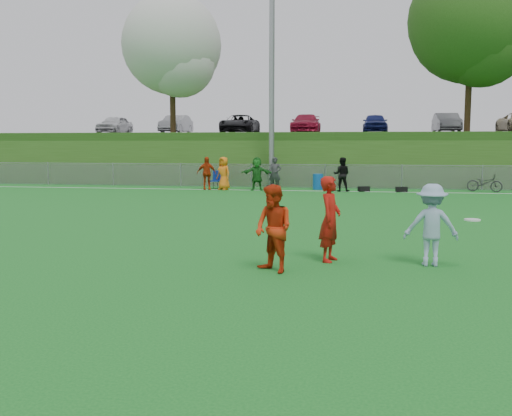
% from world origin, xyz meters
% --- Properties ---
extents(ground, '(120.00, 120.00, 0.00)m').
position_xyz_m(ground, '(0.00, 0.00, 0.00)').
color(ground, '#15631D').
rests_on(ground, ground).
extents(sideline_far, '(60.00, 0.10, 0.01)m').
position_xyz_m(sideline_far, '(0.00, 18.00, 0.01)').
color(sideline_far, white).
rests_on(sideline_far, ground).
extents(fence, '(58.00, 0.06, 1.30)m').
position_xyz_m(fence, '(0.00, 20.00, 0.65)').
color(fence, gray).
rests_on(fence, ground).
extents(light_pole, '(1.20, 0.40, 12.15)m').
position_xyz_m(light_pole, '(-3.00, 20.80, 6.71)').
color(light_pole, gray).
rests_on(light_pole, ground).
extents(berm, '(120.00, 18.00, 3.00)m').
position_xyz_m(berm, '(0.00, 31.00, 1.50)').
color(berm, '#244C15').
rests_on(berm, ground).
extents(parking_lot, '(120.00, 12.00, 0.10)m').
position_xyz_m(parking_lot, '(0.00, 33.00, 3.05)').
color(parking_lot, black).
rests_on(parking_lot, berm).
extents(tree_white_flowering, '(6.30, 6.30, 8.78)m').
position_xyz_m(tree_white_flowering, '(-9.84, 24.92, 8.32)').
color(tree_white_flowering, black).
rests_on(tree_white_flowering, berm).
extents(tree_green_near, '(7.14, 7.14, 9.95)m').
position_xyz_m(tree_green_near, '(8.16, 24.42, 9.03)').
color(tree_green_near, black).
rests_on(tree_green_near, berm).
extents(car_row, '(32.04, 5.18, 1.44)m').
position_xyz_m(car_row, '(-1.17, 32.00, 3.82)').
color(car_row, silver).
rests_on(car_row, parking_lot).
extents(spectator_row, '(7.91, 0.89, 1.69)m').
position_xyz_m(spectator_row, '(-3.09, 18.00, 0.85)').
color(spectator_row, '#B9310C').
rests_on(spectator_row, ground).
extents(gear_bags, '(7.03, 0.51, 0.26)m').
position_xyz_m(gear_bags, '(0.90, 18.10, 0.13)').
color(gear_bags, black).
rests_on(gear_bags, ground).
extents(player_red_left, '(0.56, 0.72, 1.73)m').
position_xyz_m(player_red_left, '(1.00, 0.87, 0.87)').
color(player_red_left, '#A9140B').
rests_on(player_red_left, ground).
extents(player_red_center, '(1.01, 0.99, 1.64)m').
position_xyz_m(player_red_center, '(0.00, -0.30, 0.82)').
color(player_red_center, red).
rests_on(player_red_center, ground).
extents(player_blue, '(1.04, 0.60, 1.61)m').
position_xyz_m(player_blue, '(2.96, 0.77, 0.80)').
color(player_blue, '#8FA8C7').
rests_on(player_blue, ground).
extents(frisbee, '(0.30, 0.30, 0.03)m').
position_xyz_m(frisbee, '(3.65, 0.42, 0.97)').
color(frisbee, white).
rests_on(frisbee, ground).
extents(recycling_bin, '(0.64, 0.64, 0.80)m').
position_xyz_m(recycling_bin, '(-0.31, 19.00, 0.40)').
color(recycling_bin, '#0F51AA').
rests_on(recycling_bin, ground).
extents(camp_chair, '(0.63, 0.64, 0.96)m').
position_xyz_m(camp_chair, '(-5.62, 18.42, 0.28)').
color(camp_chair, '#0E2E9C').
rests_on(camp_chair, ground).
extents(bicycle, '(1.77, 1.19, 0.88)m').
position_xyz_m(bicycle, '(7.92, 19.00, 0.44)').
color(bicycle, '#2A2A2C').
rests_on(bicycle, ground).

